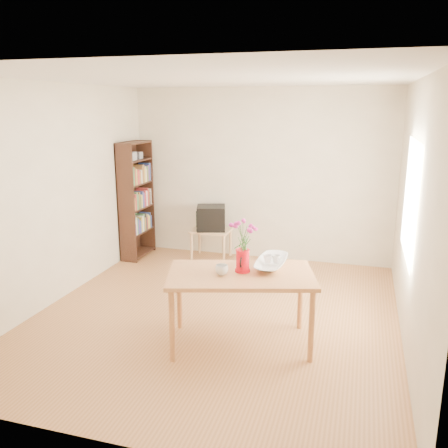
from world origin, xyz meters
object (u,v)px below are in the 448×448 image
(pitcher, at_px, (243,261))
(bowl, at_px, (272,247))
(television, at_px, (211,217))
(mug, at_px, (222,270))
(table, at_px, (241,281))

(pitcher, height_order, bowl, bowl)
(bowl, bearing_deg, television, 121.19)
(mug, distance_m, bowl, 0.58)
(pitcher, bearing_deg, table, -98.16)
(mug, height_order, television, mug)
(table, height_order, pitcher, pitcher)
(bowl, bearing_deg, table, -130.01)
(pitcher, distance_m, bowl, 0.35)
(table, relative_size, bowl, 3.68)
(television, bearing_deg, mug, -87.03)
(mug, xyz_separation_m, bowl, (0.41, 0.39, 0.15))
(mug, bearing_deg, table, 156.55)
(bowl, bearing_deg, mug, -136.37)
(table, xyz_separation_m, bowl, (0.24, 0.29, 0.28))
(table, xyz_separation_m, pitcher, (0.00, 0.05, 0.19))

